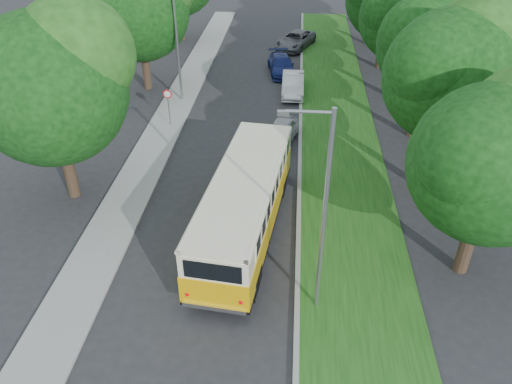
# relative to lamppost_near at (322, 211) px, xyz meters

# --- Properties ---
(ground) EXTENTS (120.00, 120.00, 0.00)m
(ground) POSITION_rel_lamppost_near_xyz_m (-4.21, 2.50, -4.37)
(ground) COLOR #28282B
(ground) RESTS_ON ground
(curb) EXTENTS (0.20, 70.00, 0.15)m
(curb) POSITION_rel_lamppost_near_xyz_m (-0.61, 7.50, -4.29)
(curb) COLOR gray
(curb) RESTS_ON ground
(grass_verge) EXTENTS (4.50, 70.00, 0.13)m
(grass_verge) POSITION_rel_lamppost_near_xyz_m (1.74, 7.50, -4.30)
(grass_verge) COLOR #194913
(grass_verge) RESTS_ON ground
(sidewalk) EXTENTS (2.20, 70.00, 0.12)m
(sidewalk) POSITION_rel_lamppost_near_xyz_m (-9.01, 7.50, -4.31)
(sidewalk) COLOR gray
(sidewalk) RESTS_ON ground
(treeline) EXTENTS (24.27, 41.91, 9.46)m
(treeline) POSITION_rel_lamppost_near_xyz_m (-1.06, 20.49, 1.56)
(treeline) COLOR #332319
(treeline) RESTS_ON ground
(lamppost_near) EXTENTS (1.71, 0.16, 8.00)m
(lamppost_near) POSITION_rel_lamppost_near_xyz_m (0.00, 0.00, 0.00)
(lamppost_near) COLOR gray
(lamppost_near) RESTS_ON ground
(lamppost_far) EXTENTS (1.71, 0.16, 7.50)m
(lamppost_far) POSITION_rel_lamppost_near_xyz_m (-8.91, 18.50, -0.25)
(lamppost_far) COLOR gray
(lamppost_far) RESTS_ON ground
(warning_sign) EXTENTS (0.56, 0.10, 2.50)m
(warning_sign) POSITION_rel_lamppost_near_xyz_m (-8.71, 14.48, -2.66)
(warning_sign) COLOR gray
(warning_sign) RESTS_ON ground
(vintage_bus) EXTENTS (3.81, 10.54, 3.06)m
(vintage_bus) POSITION_rel_lamppost_near_xyz_m (-2.97, 4.11, -2.84)
(vintage_bus) COLOR #FDBB08
(vintage_bus) RESTS_ON ground
(car_silver) EXTENTS (2.29, 4.05, 1.30)m
(car_silver) POSITION_rel_lamppost_near_xyz_m (-1.76, 12.86, -3.72)
(car_silver) COLOR #B4B3B9
(car_silver) RESTS_ON ground
(car_white) EXTENTS (1.54, 4.32, 1.42)m
(car_white) POSITION_rel_lamppost_near_xyz_m (-1.21, 20.37, -3.66)
(car_white) COLOR silver
(car_white) RESTS_ON ground
(car_blue) EXTENTS (2.58, 4.78, 1.31)m
(car_blue) POSITION_rel_lamppost_near_xyz_m (-2.18, 24.44, -3.71)
(car_blue) COLOR navy
(car_blue) RESTS_ON ground
(car_grey) EXTENTS (3.98, 5.55, 1.40)m
(car_grey) POSITION_rel_lamppost_near_xyz_m (-1.21, 30.87, -3.67)
(car_grey) COLOR #5C5E64
(car_grey) RESTS_ON ground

